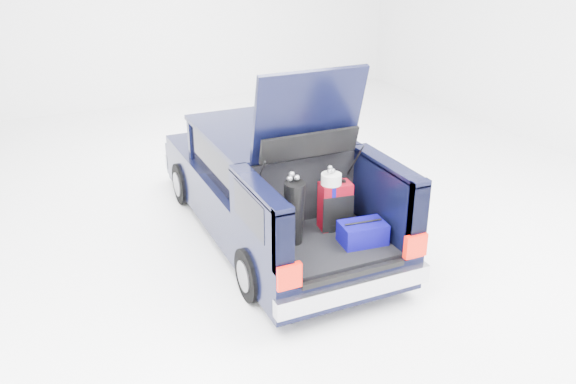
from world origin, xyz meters
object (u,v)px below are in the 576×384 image
black_golf_bag (293,213)px  blue_duffel (363,233)px  car (269,184)px  blue_golf_bag (331,201)px  red_suitcase (335,206)px

black_golf_bag → blue_duffel: size_ratio=1.56×
black_golf_bag → blue_duffel: bearing=-24.8°
car → blue_golf_bag: (0.21, -1.32, 0.28)m
red_suitcase → black_golf_bag: bearing=-159.7°
car → red_suitcase: car is taller
blue_golf_bag → red_suitcase: bearing=-19.6°
car → red_suitcase: (0.27, -1.33, 0.21)m
car → blue_golf_bag: car is taller
black_golf_bag → blue_golf_bag: size_ratio=1.08×
blue_golf_bag → blue_duffel: bearing=-83.1°
red_suitcase → black_golf_bag: (-0.60, -0.14, 0.10)m
blue_golf_bag → blue_duffel: (0.17, -0.45, -0.23)m
red_suitcase → blue_duffel: red_suitcase is taller
car → blue_duffel: car is taller
blue_duffel → black_golf_bag: bearing=162.4°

